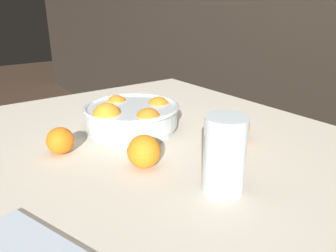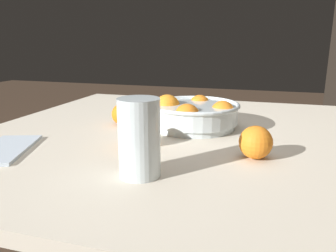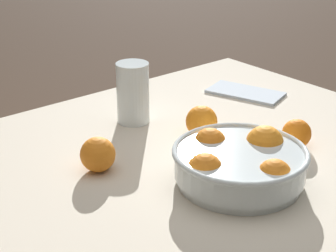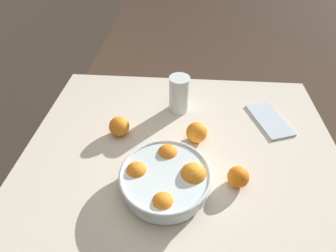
{
  "view_description": "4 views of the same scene",
  "coord_description": "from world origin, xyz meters",
  "px_view_note": "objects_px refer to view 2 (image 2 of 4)",
  "views": [
    {
      "loc": [
        0.73,
        -0.41,
        1.09
      ],
      "look_at": [
        0.1,
        0.05,
        0.8
      ],
      "focal_mm": 35.0,
      "sensor_mm": 36.0,
      "label": 1
    },
    {
      "loc": [
        0.9,
        0.25,
        1.0
      ],
      "look_at": [
        0.14,
        0.02,
        0.79
      ],
      "focal_mm": 35.0,
      "sensor_mm": 36.0,
      "label": 2
    },
    {
      "loc": [
        -0.75,
        0.8,
        1.31
      ],
      "look_at": [
        0.13,
        0.07,
        0.8
      ],
      "focal_mm": 60.0,
      "sensor_mm": 36.0,
      "label": 3
    },
    {
      "loc": [
        -0.54,
        -0.0,
        1.44
      ],
      "look_at": [
        0.16,
        0.05,
        0.79
      ],
      "focal_mm": 28.0,
      "sensor_mm": 36.0,
      "label": 4
    }
  ],
  "objects_px": {
    "orange_loose_front": "(122,114)",
    "orange_loose_aside": "(139,131)",
    "fruit_bowl": "(193,113)",
    "juice_glass": "(139,142)",
    "orange_loose_near_bowl": "(256,142)"
  },
  "relations": [
    {
      "from": "orange_loose_front",
      "to": "orange_loose_aside",
      "type": "distance_m",
      "value": 0.23
    },
    {
      "from": "orange_loose_front",
      "to": "orange_loose_aside",
      "type": "bearing_deg",
      "value": 34.91
    },
    {
      "from": "juice_glass",
      "to": "orange_loose_near_bowl",
      "type": "bearing_deg",
      "value": 127.61
    },
    {
      "from": "fruit_bowl",
      "to": "orange_loose_front",
      "type": "relative_size",
      "value": 4.08
    },
    {
      "from": "fruit_bowl",
      "to": "juice_glass",
      "type": "distance_m",
      "value": 0.4
    },
    {
      "from": "fruit_bowl",
      "to": "orange_loose_front",
      "type": "height_order",
      "value": "fruit_bowl"
    },
    {
      "from": "juice_glass",
      "to": "orange_loose_front",
      "type": "bearing_deg",
      "value": -150.84
    },
    {
      "from": "orange_loose_front",
      "to": "orange_loose_aside",
      "type": "xyz_separation_m",
      "value": [
        0.18,
        0.13,
        0.0
      ]
    },
    {
      "from": "juice_glass",
      "to": "orange_loose_near_bowl",
      "type": "height_order",
      "value": "juice_glass"
    },
    {
      "from": "orange_loose_aside",
      "to": "juice_glass",
      "type": "bearing_deg",
      "value": 22.41
    },
    {
      "from": "orange_loose_aside",
      "to": "fruit_bowl",
      "type": "bearing_deg",
      "value": 156.44
    },
    {
      "from": "fruit_bowl",
      "to": "orange_loose_near_bowl",
      "type": "xyz_separation_m",
      "value": [
        0.23,
        0.19,
        -0.01
      ]
    },
    {
      "from": "fruit_bowl",
      "to": "orange_loose_near_bowl",
      "type": "bearing_deg",
      "value": 40.55
    },
    {
      "from": "orange_loose_front",
      "to": "fruit_bowl",
      "type": "bearing_deg",
      "value": 98.09
    },
    {
      "from": "fruit_bowl",
      "to": "orange_loose_front",
      "type": "distance_m",
      "value": 0.23
    }
  ]
}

